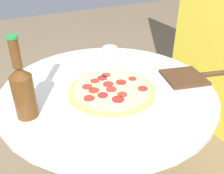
# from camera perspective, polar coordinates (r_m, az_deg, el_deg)

# --- Properties ---
(table) EXTENTS (0.82, 0.82, 0.72)m
(table) POSITION_cam_1_polar(r_m,az_deg,el_deg) (1.08, -0.90, -9.09)
(table) COLOR silver
(table) RESTS_ON ground_plane
(pizza) EXTENTS (0.32, 0.32, 0.02)m
(pizza) POSITION_cam_1_polar(r_m,az_deg,el_deg) (0.93, -0.03, -0.63)
(pizza) COLOR tan
(pizza) RESTS_ON table
(beer_bottle) EXTENTS (0.07, 0.07, 0.27)m
(beer_bottle) POSITION_cam_1_polar(r_m,az_deg,el_deg) (0.81, -19.70, -0.50)
(beer_bottle) COLOR #563314
(beer_bottle) RESTS_ON table
(pizza_paddle) EXTENTS (0.19, 0.30, 0.02)m
(pizza_paddle) POSITION_cam_1_polar(r_m,az_deg,el_deg) (1.08, 17.22, 2.29)
(pizza_paddle) COLOR #422819
(pizza_paddle) RESTS_ON table
(drinking_glass) EXTENTS (0.06, 0.06, 0.09)m
(drinking_glass) POSITION_cam_1_polar(r_m,az_deg,el_deg) (1.11, -0.47, 6.97)
(drinking_glass) COLOR #ADBCC6
(drinking_glass) RESTS_ON table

